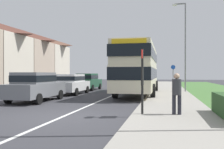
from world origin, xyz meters
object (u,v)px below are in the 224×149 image
Objects in this scene: bus_stop_sign at (142,77)px; cycle_route_sign at (173,76)px; parked_car_grey at (36,86)px; parked_car_white at (71,83)px; street_lamp_mid at (184,42)px; double_decker_bus at (138,67)px; pedestrian_at_stop at (177,92)px; parked_car_dark_green at (88,81)px.

bus_stop_sign is 16.61m from cycle_route_sign.
parked_car_grey is 1.05× the size of parked_car_white.
bus_stop_sign is at bearing -101.07° from street_lamp_mid.
cycle_route_sign reaches higher than parked_car_white.
double_decker_bus is 2.53× the size of parked_car_white.
double_decker_bus is at bearing 104.04° from pedestrian_at_stop.
double_decker_bus is at bearing -142.36° from street_lamp_mid.
parked_car_grey is 5.18m from parked_car_white.
pedestrian_at_stop is at bearing -49.39° from parked_car_white.
parked_car_grey is at bearing 154.05° from pedestrian_at_stop.
parked_car_dark_green is (-0.01, 10.36, -0.03)m from parked_car_grey.
parked_car_dark_green is at bearing 119.20° from pedestrian_at_stop.
pedestrian_at_stop reaches higher than parked_car_white.
bus_stop_sign is (-1.28, -0.12, 0.56)m from pedestrian_at_stop.
street_lamp_mid reaches higher than parked_car_white.
parked_car_dark_green is at bearing 169.70° from street_lamp_mid.
double_decker_bus reaches higher than pedestrian_at_stop.
parked_car_dark_green is (-5.51, 4.47, -1.23)m from double_decker_bus.
bus_stop_sign is (1.16, -9.88, -0.60)m from double_decker_bus.
bus_stop_sign is 13.24m from street_lamp_mid.
bus_stop_sign reaches higher than cycle_route_sign.
cycle_route_sign is (8.35, 12.53, 0.48)m from parked_car_grey.
parked_car_white is 5.19m from parked_car_dark_green.
double_decker_bus is 6.53× the size of pedestrian_at_stop.
pedestrian_at_stop is 16.41m from cycle_route_sign.
pedestrian_at_stop is (7.75, -9.04, 0.09)m from parked_car_white.
cycle_route_sign is at bearing 66.80° from double_decker_bus.
bus_stop_sign is (6.47, -9.16, 0.65)m from parked_car_white.
cycle_route_sign is at bearing 88.57° from pedestrian_at_stop.
street_lamp_mid is at bearing 21.50° from parked_car_white.
parked_car_white is 11.00m from cycle_route_sign.
parked_car_grey is 10.36m from parked_car_dark_green.
street_lamp_mid is (9.15, -1.66, 3.49)m from parked_car_dark_green.
double_decker_bus is 9.96m from bus_stop_sign.
double_decker_bus reaches higher than bus_stop_sign.
double_decker_bus is 10.12m from pedestrian_at_stop.
double_decker_bus is at bearing 96.69° from bus_stop_sign.
parked_car_grey is 0.59× the size of street_lamp_mid.
cycle_route_sign is 0.33× the size of street_lamp_mid.
cycle_route_sign is at bearing 84.16° from bus_stop_sign.
double_decker_bus is 8.15m from parked_car_grey.
parked_car_white is 0.56× the size of street_lamp_mid.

